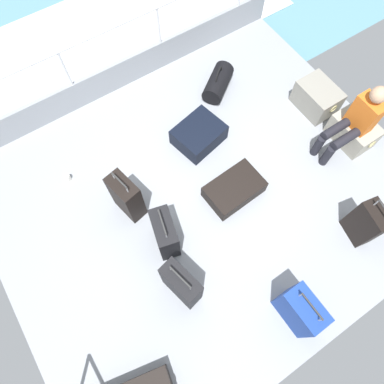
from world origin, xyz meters
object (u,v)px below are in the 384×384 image
suitcase_2 (300,310)px  suitcase_7 (234,189)px  suitcase_1 (127,197)px  suitcase_6 (182,285)px  passenger_seated (355,121)px  duffel_bag (218,83)px  suitcase_0 (165,234)px  paper_cup (68,178)px  cargo_crate_1 (353,131)px  cargo_crate_0 (317,98)px  suitcase_4 (366,223)px  suitcase_5 (199,135)px

suitcase_2 → suitcase_7: bearing=168.6°
suitcase_1 → suitcase_6: bearing=-0.2°
suitcase_1 → passenger_seated: bearing=75.2°
suitcase_2 → duffel_bag: (-3.05, 1.11, -0.16)m
suitcase_0 → suitcase_2: 1.66m
passenger_seated → suitcase_0: (-0.14, -2.71, -0.24)m
suitcase_0 → suitcase_1: suitcase_1 is taller
suitcase_6 → paper_cup: bearing=-166.4°
duffel_bag → cargo_crate_1: bearing=31.2°
suitcase_2 → duffel_bag: 3.26m
suitcase_1 → duffel_bag: suitcase_1 is taller
passenger_seated → paper_cup: (-1.56, -3.35, -0.50)m
duffel_bag → paper_cup: size_ratio=6.54×
cargo_crate_0 → suitcase_6: suitcase_6 is taller
suitcase_4 → suitcase_0: bearing=-120.5°
passenger_seated → suitcase_4: 1.28m
suitcase_1 → suitcase_2: (2.11, 0.89, -0.05)m
suitcase_0 → paper_cup: 1.59m
suitcase_5 → duffel_bag: duffel_bag is taller
passenger_seated → suitcase_7: bearing=-97.2°
suitcase_5 → suitcase_6: bearing=-39.1°
duffel_bag → suitcase_0: bearing=-49.8°
suitcase_0 → suitcase_2: bearing=26.5°
suitcase_5 → suitcase_7: (0.91, -0.07, -0.03)m
cargo_crate_1 → suitcase_7: size_ratio=0.85×
suitcase_4 → paper_cup: suitcase_4 is taller
cargo_crate_0 → suitcase_4: suitcase_4 is taller
suitcase_0 → paper_cup: bearing=-155.8°
suitcase_5 → paper_cup: bearing=-104.1°
suitcase_4 → duffel_bag: 2.75m
suitcase_2 → suitcase_4: 1.29m
suitcase_7 → paper_cup: size_ratio=7.37×
suitcase_5 → suitcase_6: size_ratio=0.89×
cargo_crate_0 → suitcase_5: 1.77m
suitcase_7 → suitcase_0: bearing=-86.0°
cargo_crate_0 → cargo_crate_1: size_ratio=0.99×
cargo_crate_1 → suitcase_4: (1.04, -0.89, 0.15)m
suitcase_7 → duffel_bag: size_ratio=1.13×
duffel_bag → suitcase_6: bearing=-42.9°
cargo_crate_0 → suitcase_5: cargo_crate_0 is taller
suitcase_0 → suitcase_7: bearing=94.0°
duffel_bag → suitcase_4: bearing=2.9°
passenger_seated → suitcase_2: 2.40m
suitcase_1 → suitcase_7: suitcase_1 is taller
suitcase_5 → duffel_bag: (-0.58, 0.73, 0.01)m
suitcase_0 → suitcase_6: 0.61m
suitcase_0 → suitcase_4: (1.17, 1.99, 0.03)m
cargo_crate_1 → suitcase_7: cargo_crate_1 is taller
suitcase_4 → suitcase_5: 2.33m
cargo_crate_1 → suitcase_5: 2.08m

